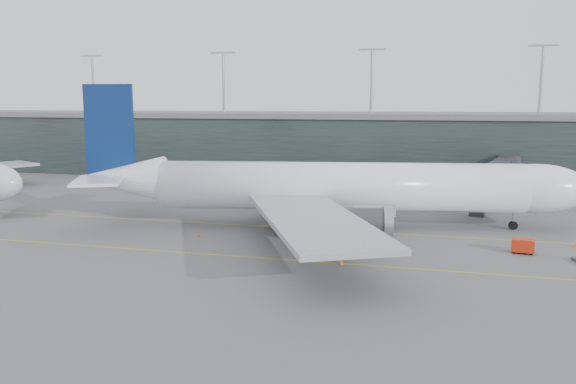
# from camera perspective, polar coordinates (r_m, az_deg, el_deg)

# --- Properties ---
(ground) EXTENTS (320.00, 320.00, 0.00)m
(ground) POSITION_cam_1_polar(r_m,az_deg,el_deg) (83.57, 1.30, -3.10)
(ground) COLOR #58585D
(ground) RESTS_ON ground
(taxiline_a) EXTENTS (160.00, 0.25, 0.02)m
(taxiline_a) POSITION_cam_1_polar(r_m,az_deg,el_deg) (79.77, 0.66, -3.68)
(taxiline_a) COLOR gold
(taxiline_a) RESTS_ON ground
(taxiline_b) EXTENTS (160.00, 0.25, 0.02)m
(taxiline_b) POSITION_cam_1_polar(r_m,az_deg,el_deg) (64.80, -2.69, -6.71)
(taxiline_b) COLOR gold
(taxiline_b) RESTS_ON ground
(taxiline_lead_main) EXTENTS (0.25, 60.00, 0.02)m
(taxiline_lead_main) POSITION_cam_1_polar(r_m,az_deg,el_deg) (102.04, 6.57, -0.92)
(taxiline_lead_main) COLOR gold
(taxiline_lead_main) RESTS_ON ground
(terminal) EXTENTS (240.00, 36.00, 29.00)m
(terminal) POSITION_cam_1_polar(r_m,az_deg,el_deg) (139.19, 6.70, 4.90)
(terminal) COLOR #1E2929
(terminal) RESTS_ON ground
(main_aircraft) EXTENTS (72.05, 66.93, 20.25)m
(main_aircraft) POSITION_cam_1_polar(r_m,az_deg,el_deg) (79.97, 4.87, 0.46)
(main_aircraft) COLOR white
(main_aircraft) RESTS_ON ground
(jet_bridge) EXTENTS (16.08, 46.42, 7.21)m
(jet_bridge) POSITION_cam_1_polar(r_m,az_deg,el_deg) (106.60, 19.49, 1.97)
(jet_bridge) COLOR #2C2C31
(jet_bridge) RESTS_ON ground
(gse_cart) EXTENTS (2.72, 1.93, 1.72)m
(gse_cart) POSITION_cam_1_polar(r_m,az_deg,el_deg) (72.05, 22.74, -5.03)
(gse_cart) COLOR red
(gse_cart) RESTS_ON ground
(uld_a) EXTENTS (2.68, 2.43, 2.00)m
(uld_a) POSITION_cam_1_polar(r_m,az_deg,el_deg) (94.26, -0.36, -1.05)
(uld_a) COLOR #38393E
(uld_a) RESTS_ON ground
(uld_b) EXTENTS (2.74, 2.52, 2.00)m
(uld_b) POSITION_cam_1_polar(r_m,az_deg,el_deg) (95.14, 0.95, -0.95)
(uld_b) COLOR #38393E
(uld_b) RESTS_ON ground
(uld_c) EXTENTS (2.73, 2.42, 2.08)m
(uld_c) POSITION_cam_1_polar(r_m,az_deg,el_deg) (93.81, 2.16, -1.08)
(uld_c) COLOR #38393E
(uld_c) RESTS_ON ground
(cone_nose) EXTENTS (0.44, 0.44, 0.70)m
(cone_nose) POSITION_cam_1_polar(r_m,az_deg,el_deg) (77.90, 27.18, -4.76)
(cone_nose) COLOR orange
(cone_nose) RESTS_ON ground
(cone_wing_stbd) EXTENTS (0.43, 0.43, 0.68)m
(cone_wing_stbd) POSITION_cam_1_polar(r_m,az_deg,el_deg) (62.49, 5.42, -7.03)
(cone_wing_stbd) COLOR orange
(cone_wing_stbd) RESTS_ON ground
(cone_wing_port) EXTENTS (0.40, 0.40, 0.63)m
(cone_wing_port) POSITION_cam_1_polar(r_m,az_deg,el_deg) (94.56, 7.24, -1.54)
(cone_wing_port) COLOR orange
(cone_wing_port) RESTS_ON ground
(cone_tail) EXTENTS (0.39, 0.39, 0.62)m
(cone_tail) POSITION_cam_1_polar(r_m,az_deg,el_deg) (75.52, -9.09, -4.30)
(cone_tail) COLOR #CC580B
(cone_tail) RESTS_ON ground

